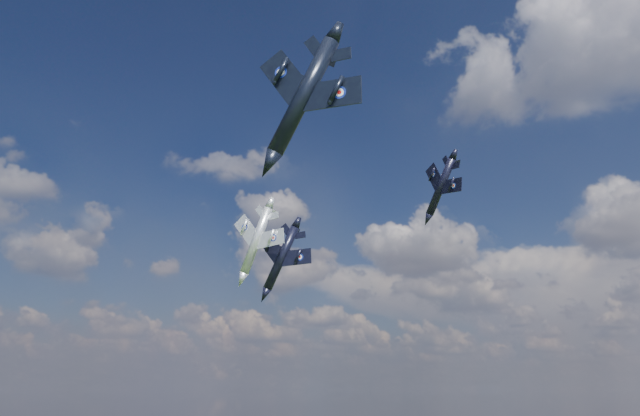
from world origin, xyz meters
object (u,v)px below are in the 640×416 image
Objects in this scene: jet_high_navy at (441,187)px; jet_lead_navy at (281,258)px; jet_right_navy at (303,96)px; jet_left_silver at (256,240)px.

jet_lead_navy is at bearing -148.07° from jet_high_navy.
jet_right_navy is (35.71, -35.39, 5.11)m from jet_lead_navy.
jet_lead_navy is 5.15m from jet_left_silver.
jet_lead_navy is at bearing 38.38° from jet_left_silver.
jet_left_silver is (-29.42, -10.89, -6.16)m from jet_high_navy.
jet_right_navy is at bearing -65.92° from jet_lead_navy.
jet_high_navy reaches higher than jet_lead_navy.
jet_lead_navy is 1.21× the size of jet_high_navy.
jet_right_navy reaches higher than jet_lead_navy.
jet_left_silver is at bearing -151.58° from jet_lead_navy.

